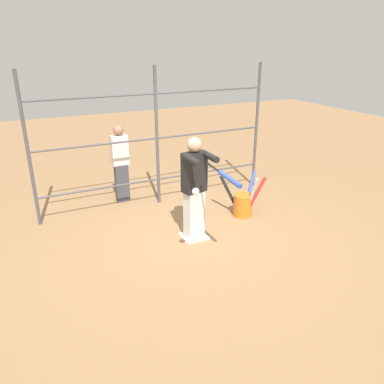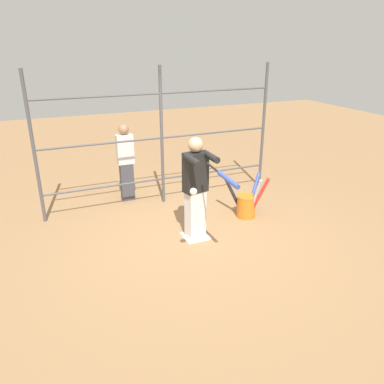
{
  "view_description": "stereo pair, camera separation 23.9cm",
  "coord_description": "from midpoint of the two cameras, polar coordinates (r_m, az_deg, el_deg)",
  "views": [
    {
      "loc": [
        2.42,
        4.93,
        3.02
      ],
      "look_at": [
        0.22,
        0.37,
        0.97
      ],
      "focal_mm": 35.0,
      "sensor_mm": 36.0,
      "label": 1
    },
    {
      "loc": [
        2.2,
        5.03,
        3.02
      ],
      "look_at": [
        0.22,
        0.37,
        0.97
      ],
      "focal_mm": 35.0,
      "sensor_mm": 36.0,
      "label": 2
    }
  ],
  "objects": [
    {
      "name": "ground_plane",
      "position": [
        6.26,
        -0.79,
        -6.81
      ],
      "size": [
        24.0,
        24.0,
        0.0
      ],
      "primitive_type": "plane",
      "color": "#9E754C"
    },
    {
      "name": "home_plate",
      "position": [
        6.26,
        -0.79,
        -6.73
      ],
      "size": [
        0.4,
        0.4,
        0.02
      ],
      "color": "white",
      "rests_on": "ground"
    },
    {
      "name": "fence_backstop",
      "position": [
        7.18,
        -6.32,
        8.15
      ],
      "size": [
        4.59,
        0.06,
        2.63
      ],
      "color": "#4C4C51",
      "rests_on": "ground"
    },
    {
      "name": "batter",
      "position": [
        5.87,
        -0.76,
        0.94
      ],
      "size": [
        0.43,
        0.63,
        1.68
      ],
      "color": "silver",
      "rests_on": "ground"
    },
    {
      "name": "baseball_bat_swinging",
      "position": [
        4.96,
        3.97,
        2.29
      ],
      "size": [
        0.1,
        0.82,
        0.14
      ],
      "color": "black"
    },
    {
      "name": "softball_in_flight",
      "position": [
        4.82,
        -0.87,
        0.06
      ],
      "size": [
        0.1,
        0.1,
        0.1
      ],
      "color": "white"
    },
    {
      "name": "bat_bucket",
      "position": [
        6.95,
        6.87,
        -1.7
      ],
      "size": [
        0.77,
        0.8,
        0.84
      ],
      "color": "orange",
      "rests_on": "ground"
    },
    {
      "name": "bystander_behind_fence",
      "position": [
        7.5,
        -11.74,
        4.4
      ],
      "size": [
        0.32,
        0.2,
        1.56
      ],
      "color": "#3F3F47",
      "rests_on": "ground"
    }
  ]
}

